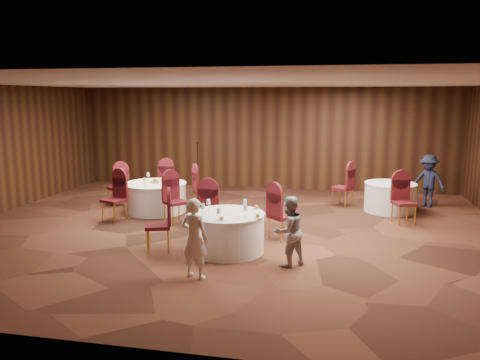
% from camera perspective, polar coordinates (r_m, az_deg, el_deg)
% --- Properties ---
extents(ground, '(12.00, 12.00, 0.00)m').
position_cam_1_polar(ground, '(10.37, -1.31, -6.15)').
color(ground, black).
rests_on(ground, ground).
extents(room_shell, '(12.00, 12.00, 12.00)m').
position_cam_1_polar(room_shell, '(10.00, -1.36, 4.73)').
color(room_shell, silver).
rests_on(room_shell, ground).
extents(table_main, '(1.44, 1.44, 0.74)m').
position_cam_1_polar(table_main, '(8.92, -1.64, -6.35)').
color(table_main, white).
rests_on(table_main, ground).
extents(table_left, '(1.58, 1.58, 0.74)m').
position_cam_1_polar(table_left, '(12.15, -10.26, -2.06)').
color(table_left, white).
rests_on(table_left, ground).
extents(table_right, '(1.29, 1.29, 0.74)m').
position_cam_1_polar(table_right, '(12.56, 17.81, -1.99)').
color(table_right, white).
rests_on(table_right, ground).
extents(chairs_main, '(2.93, 2.03, 1.00)m').
position_cam_1_polar(chairs_main, '(9.55, -2.70, -4.46)').
color(chairs_main, '#470E1C').
rests_on(chairs_main, ground).
extents(chairs_left, '(3.14, 3.03, 1.00)m').
position_cam_1_polar(chairs_left, '(12.16, -10.17, -1.44)').
color(chairs_left, '#470E1C').
rests_on(chairs_left, ground).
extents(chairs_right, '(2.05, 2.25, 1.00)m').
position_cam_1_polar(chairs_right, '(12.11, 15.69, -1.71)').
color(chairs_right, '#470E1C').
rests_on(chairs_right, ground).
extents(tabletop_main, '(1.15, 1.13, 0.22)m').
position_cam_1_polar(tabletop_main, '(8.67, -0.81, -3.61)').
color(tabletop_main, silver).
rests_on(tabletop_main, table_main).
extents(tabletop_left, '(0.79, 0.88, 0.22)m').
position_cam_1_polar(tabletop_left, '(12.06, -10.32, 0.01)').
color(tabletop_left, silver).
rests_on(tabletop_left, table_left).
extents(tabletop_right, '(0.08, 0.08, 0.22)m').
position_cam_1_polar(tabletop_right, '(12.27, 18.89, 0.16)').
color(tabletop_right, silver).
rests_on(tabletop_right, table_right).
extents(mic_stand, '(0.24, 0.24, 1.53)m').
position_cam_1_polar(mic_stand, '(14.65, -5.18, 0.38)').
color(mic_stand, black).
rests_on(mic_stand, ground).
extents(woman_a, '(0.55, 0.45, 1.32)m').
position_cam_1_polar(woman_a, '(7.59, -5.55, -7.09)').
color(woman_a, white).
rests_on(woman_a, ground).
extents(woman_b, '(0.76, 0.75, 1.23)m').
position_cam_1_polar(woman_b, '(8.14, 5.95, -6.25)').
color(woman_b, '#A3A3A8').
rests_on(woman_b, ground).
extents(man_c, '(1.04, 0.94, 1.40)m').
position_cam_1_polar(man_c, '(13.39, 21.97, -0.09)').
color(man_c, black).
rests_on(man_c, ground).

